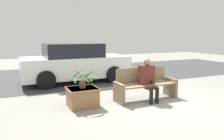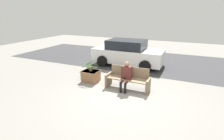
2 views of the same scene
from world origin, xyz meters
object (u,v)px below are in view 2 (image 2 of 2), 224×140
bench (128,79)px  planter_box (91,75)px  potted_plant (90,65)px  parked_car (128,53)px  person_seated (126,75)px

bench → planter_box: (-1.90, 0.07, -0.16)m
potted_plant → parked_car: size_ratio=0.19×
person_seated → parked_car: (-1.17, 3.52, 0.08)m
person_seated → potted_plant: (-1.87, 0.26, 0.09)m
planter_box → person_seated: bearing=-7.9°
planter_box → potted_plant: bearing=-123.1°
bench → person_seated: person_seated is taller
planter_box → potted_plant: 0.50m
planter_box → bench: bearing=-2.2°
bench → potted_plant: potted_plant is taller
potted_plant → person_seated: bearing=-7.9°
bench → planter_box: 1.90m
bench → person_seated: (-0.03, -0.19, 0.25)m
planter_box → parked_car: 3.37m
person_seated → potted_plant: bearing=172.1°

